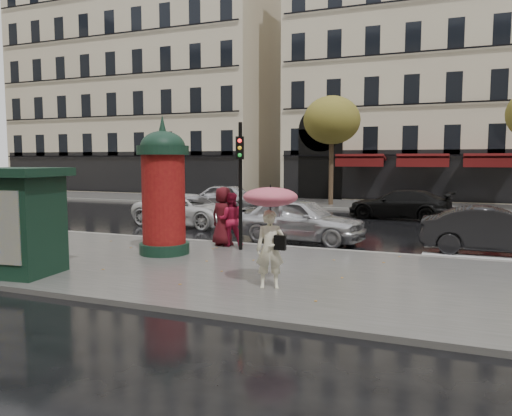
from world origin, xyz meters
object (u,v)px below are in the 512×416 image
at_px(traffic_light, 240,173).
at_px(woman_umbrella, 270,220).
at_px(morris_column, 163,188).
at_px(man_burgundy, 223,216).
at_px(woman_red, 231,219).
at_px(car_silver, 300,219).
at_px(newsstand, 16,220).
at_px(car_far_silver, 219,197).
at_px(car_darkgrey, 495,231).
at_px(car_white, 189,210).
at_px(car_black, 400,204).

bearing_deg(traffic_light, woman_umbrella, -58.13).
distance_m(morris_column, traffic_light, 2.30).
distance_m(man_burgundy, morris_column, 2.32).
bearing_deg(morris_column, woman_red, 55.87).
height_order(morris_column, traffic_light, morris_column).
height_order(man_burgundy, car_silver, man_burgundy).
height_order(woman_umbrella, newsstand, newsstand).
xyz_separation_m(woman_red, car_far_silver, (-5.69, 10.65, -0.21)).
bearing_deg(woman_red, morris_column, 33.34).
bearing_deg(car_darkgrey, car_white, 78.32).
xyz_separation_m(car_white, car_far_silver, (-1.62, 6.14, 0.07)).
distance_m(car_darkgrey, car_black, 8.90).
bearing_deg(car_darkgrey, car_black, 22.80).
relative_size(woman_umbrella, man_burgundy, 1.19).
relative_size(car_silver, car_white, 0.92).
bearing_deg(newsstand, woman_red, 60.38).
height_order(traffic_light, car_white, traffic_light).
height_order(woman_umbrella, car_black, woman_umbrella).
distance_m(morris_column, car_silver, 5.19).
distance_m(newsstand, car_white, 9.99).
height_order(newsstand, car_silver, newsstand).
xyz_separation_m(man_burgundy, car_darkgrey, (7.94, 2.37, -0.35)).
bearing_deg(car_darkgrey, morris_column, 113.95).
height_order(traffic_light, newsstand, traffic_light).
bearing_deg(car_silver, car_white, 75.26).
xyz_separation_m(man_burgundy, traffic_light, (0.83, -0.53, 1.38)).
distance_m(car_darkgrey, car_white, 11.95).
bearing_deg(morris_column, car_silver, 55.92).
distance_m(man_burgundy, traffic_light, 1.70).
xyz_separation_m(car_darkgrey, car_far_silver, (-13.38, 8.28, 0.05)).
distance_m(woman_umbrella, car_silver, 6.88).
distance_m(car_silver, car_far_silver, 11.05).
relative_size(car_silver, car_black, 0.94).
height_order(car_darkgrey, car_black, car_darkgrey).
height_order(man_burgundy, traffic_light, traffic_light).
height_order(woman_umbrella, woman_red, woman_umbrella).
xyz_separation_m(morris_column, car_white, (-2.81, 6.37, -1.34)).
height_order(newsstand, car_far_silver, newsstand).
height_order(newsstand, car_darkgrey, newsstand).
relative_size(woman_umbrella, traffic_light, 0.58).
height_order(morris_column, car_black, morris_column).
relative_size(car_darkgrey, car_black, 0.88).
bearing_deg(traffic_light, car_black, 72.52).
xyz_separation_m(woman_umbrella, newsstand, (-6.03, -1.03, -0.16)).
distance_m(newsstand, car_darkgrey, 13.29).
distance_m(woman_umbrella, traffic_light, 4.60).
bearing_deg(car_darkgrey, traffic_light, 110.83).
bearing_deg(car_silver, traffic_light, 167.26).
bearing_deg(car_black, car_darkgrey, 30.51).
distance_m(woman_umbrella, car_black, 14.93).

